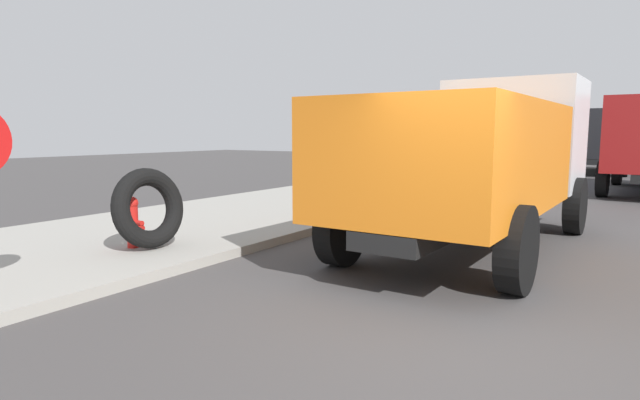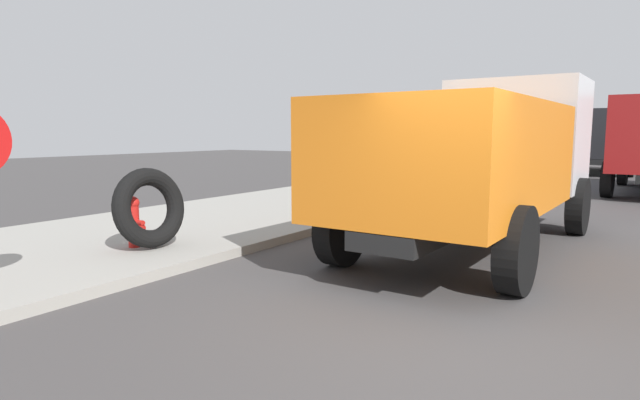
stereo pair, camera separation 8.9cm
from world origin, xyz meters
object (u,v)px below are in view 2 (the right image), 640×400
object	(u,v)px
fire_hydrant	(134,220)
loose_tire	(150,208)
dump_truck_green	(604,140)
dump_truck_orange	(481,153)

from	to	relation	value
fire_hydrant	loose_tire	size ratio (longest dim) A/B	0.65
fire_hydrant	dump_truck_green	xyz separation A→B (m)	(23.76, -4.40, 1.03)
loose_tire	dump_truck_orange	bearing A→B (deg)	-47.52
dump_truck_orange	dump_truck_green	size ratio (longest dim) A/B	1.00
fire_hydrant	loose_tire	xyz separation A→B (m)	(0.09, -0.29, 0.21)
fire_hydrant	dump_truck_orange	world-z (taller)	dump_truck_orange
fire_hydrant	dump_truck_orange	distance (m)	5.84
dump_truck_orange	dump_truck_green	bearing A→B (deg)	-0.20
fire_hydrant	loose_tire	distance (m)	0.36
fire_hydrant	dump_truck_green	size ratio (longest dim) A/B	0.12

